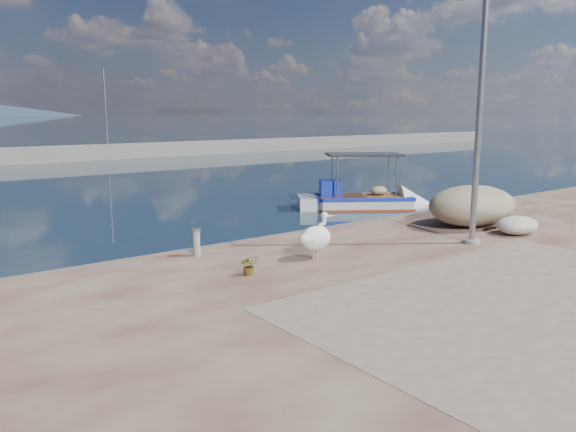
# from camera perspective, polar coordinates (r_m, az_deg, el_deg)

# --- Properties ---
(ground) EXTENTS (1400.00, 1400.00, 0.00)m
(ground) POSITION_cam_1_polar(r_m,az_deg,el_deg) (12.09, 11.02, -8.73)
(ground) COLOR #162635
(ground) RESTS_ON ground
(quay_patch) EXTENTS (9.00, 7.00, 0.01)m
(quay_patch) POSITION_cam_1_polar(r_m,az_deg,el_deg) (11.14, 26.35, -8.61)
(quay_patch) COLOR gray
(quay_patch) RESTS_ON quay
(breakwater) EXTENTS (120.00, 2.20, 7.50)m
(breakwater) POSITION_cam_1_polar(r_m,az_deg,el_deg) (48.45, -26.82, 5.46)
(breakwater) COLOR gray
(breakwater) RESTS_ON ground
(boat_right) EXTENTS (5.58, 4.51, 2.64)m
(boat_right) POSITION_cam_1_polar(r_m,az_deg,el_deg) (23.54, 7.48, 1.31)
(boat_right) COLOR white
(boat_right) RESTS_ON ground
(pelican) EXTENTS (1.14, 0.60, 1.10)m
(pelican) POSITION_cam_1_polar(r_m,az_deg,el_deg) (13.33, 2.86, -2.17)
(pelican) COLOR tan
(pelican) RESTS_ON quay
(lamp_post) EXTENTS (0.44, 0.96, 7.00)m
(lamp_post) POSITION_cam_1_polar(r_m,az_deg,el_deg) (15.40, 18.77, 9.44)
(lamp_post) COLOR gray
(lamp_post) RESTS_ON quay
(bollard_near) EXTENTS (0.23, 0.23, 0.70)m
(bollard_near) POSITION_cam_1_polar(r_m,az_deg,el_deg) (13.78, -9.27, -2.47)
(bollard_near) COLOR gray
(bollard_near) RESTS_ON quay
(potted_plant) EXTENTS (0.48, 0.45, 0.43)m
(potted_plant) POSITION_cam_1_polar(r_m,az_deg,el_deg) (12.09, -3.95, -4.99)
(potted_plant) COLOR #33722D
(potted_plant) RESTS_ON quay
(net_pile_c) EXTENTS (3.12, 2.23, 1.23)m
(net_pile_c) POSITION_cam_1_polar(r_m,az_deg,el_deg) (18.17, 18.20, 1.04)
(net_pile_c) COLOR tan
(net_pile_c) RESTS_ON quay
(net_pile_d) EXTENTS (1.37, 1.03, 0.51)m
(net_pile_d) POSITION_cam_1_polar(r_m,az_deg,el_deg) (17.32, 22.26, -0.87)
(net_pile_d) COLOR silver
(net_pile_d) RESTS_ON quay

